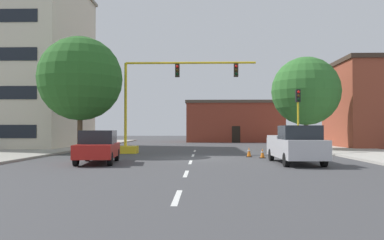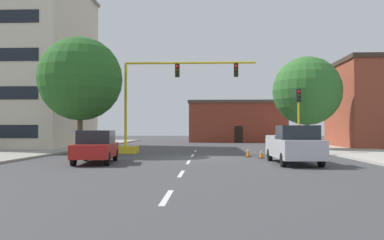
{
  "view_description": "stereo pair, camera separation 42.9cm",
  "coord_description": "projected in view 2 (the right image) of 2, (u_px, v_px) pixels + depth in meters",
  "views": [
    {
      "loc": [
        0.69,
        -24.44,
        1.82
      ],
      "look_at": [
        -0.14,
        4.88,
        2.49
      ],
      "focal_mm": 36.8,
      "sensor_mm": 36.0,
      "label": 1
    },
    {
      "loc": [
        1.12,
        -24.42,
        1.82
      ],
      "look_at": [
        -0.14,
        4.88,
        2.49
      ],
      "focal_mm": 36.8,
      "sensor_mm": 36.0,
      "label": 2
    }
  ],
  "objects": [
    {
      "name": "building_tall_left",
      "position": [
        12.0,
        66.0,
        39.45
      ],
      "size": [
        14.08,
        13.49,
        16.36
      ],
      "color": "beige",
      "rests_on": "ground_plane"
    },
    {
      "name": "tree_right_mid",
      "position": [
        307.0,
        91.0,
        33.44
      ],
      "size": [
        5.83,
        5.83,
        7.98
      ],
      "color": "#4C3823",
      "rests_on": "ground_plane"
    },
    {
      "name": "sidewalk_right",
      "position": [
        351.0,
        150.0,
        31.85
      ],
      "size": [
        6.0,
        56.0,
        0.14
      ],
      "primitive_type": "cube",
      "color": "#B2ADA3",
      "rests_on": "ground_plane"
    },
    {
      "name": "traffic_cone_roadside_a",
      "position": [
        262.0,
        153.0,
        24.41
      ],
      "size": [
        0.36,
        0.36,
        0.59
      ],
      "color": "black",
      "rests_on": "ground_plane"
    },
    {
      "name": "traffic_cone_roadside_b",
      "position": [
        248.0,
        152.0,
        25.42
      ],
      "size": [
        0.36,
        0.36,
        0.65
      ],
      "color": "black",
      "rests_on": "ground_plane"
    },
    {
      "name": "traffic_signal_gantry",
      "position": [
        145.0,
        122.0,
        29.35
      ],
      "size": [
        10.6,
        1.2,
        6.83
      ],
      "color": "yellow",
      "rests_on": "ground_plane"
    },
    {
      "name": "tree_left_near",
      "position": [
        80.0,
        79.0,
        27.8
      ],
      "size": [
        5.9,
        5.9,
        8.32
      ],
      "color": "brown",
      "rests_on": "ground_plane"
    },
    {
      "name": "ground_plane",
      "position": [
        191.0,
        158.0,
        24.4
      ],
      "size": [
        160.0,
        160.0,
        0.0
      ],
      "primitive_type": "plane",
      "color": "#424244"
    },
    {
      "name": "sedan_red_near_left",
      "position": [
        96.0,
        146.0,
        20.89
      ],
      "size": [
        2.34,
        4.68,
        1.74
      ],
      "color": "#B21E19",
      "rests_on": "ground_plane"
    },
    {
      "name": "sidewalk_left",
      "position": [
        45.0,
        150.0,
        32.93
      ],
      "size": [
        6.0,
        56.0,
        0.14
      ],
      "primitive_type": "cube",
      "color": "#9E998E",
      "rests_on": "ground_plane"
    },
    {
      "name": "lane_stripe_seg_4",
      "position": [
        195.0,
        151.0,
        32.39
      ],
      "size": [
        0.16,
        2.4,
        0.01
      ],
      "primitive_type": "cube",
      "color": "silver",
      "rests_on": "ground_plane"
    },
    {
      "name": "lane_stripe_seg_0",
      "position": [
        167.0,
        197.0,
        10.41
      ],
      "size": [
        0.16,
        2.4,
        0.01
      ],
      "primitive_type": "cube",
      "color": "silver",
      "rests_on": "ground_plane"
    },
    {
      "name": "lane_stripe_seg_1",
      "position": [
        181.0,
        174.0,
        15.91
      ],
      "size": [
        0.16,
        2.4,
        0.01
      ],
      "primitive_type": "cube",
      "color": "silver",
      "rests_on": "ground_plane"
    },
    {
      "name": "traffic_light_pole_right",
      "position": [
        299.0,
        106.0,
        29.53
      ],
      "size": [
        0.32,
        0.47,
        4.8
      ],
      "color": "yellow",
      "rests_on": "ground_plane"
    },
    {
      "name": "pickup_truck_silver",
      "position": [
        293.0,
        145.0,
        20.47
      ],
      "size": [
        2.11,
        5.44,
        1.99
      ],
      "color": "#BCBCC1",
      "rests_on": "ground_plane"
    },
    {
      "name": "lane_stripe_seg_2",
      "position": [
        188.0,
        162.0,
        21.4
      ],
      "size": [
        0.16,
        2.4,
        0.01
      ],
      "primitive_type": "cube",
      "color": "silver",
      "rests_on": "ground_plane"
    },
    {
      "name": "lane_stripe_seg_3",
      "position": [
        193.0,
        155.0,
        26.9
      ],
      "size": [
        0.16,
        2.4,
        0.01
      ],
      "primitive_type": "cube",
      "color": "silver",
      "rests_on": "ground_plane"
    },
    {
      "name": "building_brick_center",
      "position": [
        236.0,
        122.0,
        56.73
      ],
      "size": [
        13.53,
        9.5,
        5.71
      ],
      "color": "brown",
      "rests_on": "ground_plane"
    }
  ]
}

